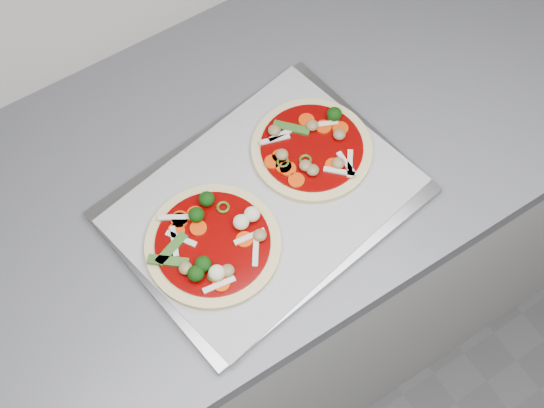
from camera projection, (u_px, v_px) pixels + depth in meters
base_cabinet at (343, 222)px, 1.66m from camera, size 3.60×0.60×0.86m
countertop at (365, 100)px, 1.27m from camera, size 3.60×0.60×0.04m
baking_tray at (264, 203)px, 1.14m from camera, size 0.48×0.38×0.01m
parchment at (264, 200)px, 1.14m from camera, size 0.47×0.38×0.00m
pizza_left at (213, 244)px, 1.09m from camera, size 0.25×0.25×0.03m
pizza_right at (312, 148)px, 1.17m from camera, size 0.25×0.25×0.03m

